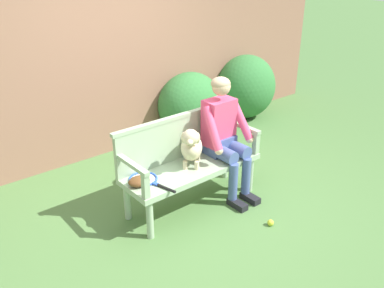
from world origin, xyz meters
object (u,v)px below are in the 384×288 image
dog_on_bench (191,146)px  tennis_ball (271,223)px  garden_bench (192,171)px  baseball_glove (139,181)px  person_seated (224,132)px  tennis_racket (145,180)px

dog_on_bench → tennis_ball: dog_on_bench is taller
garden_bench → baseball_glove: baseball_glove is taller
person_seated → garden_bench: bearing=177.6°
garden_bench → tennis_ball: (0.36, -0.82, -0.38)m
garden_bench → tennis_racket: tennis_racket is taller
baseball_glove → tennis_ball: baseball_glove is taller
garden_bench → dog_on_bench: 0.30m
person_seated → tennis_racket: (-1.00, 0.06, -0.26)m
garden_bench → tennis_ball: 0.97m
person_seated → tennis_racket: 1.04m
baseball_glove → dog_on_bench: bearing=8.2°
dog_on_bench → baseball_glove: 0.66m
person_seated → tennis_ball: bearing=-95.3°
garden_bench → person_seated: 0.55m
dog_on_bench → tennis_ball: 1.12m
person_seated → tennis_ball: (-0.07, -0.80, -0.71)m
person_seated → baseball_glove: (-1.09, 0.03, -0.22)m
tennis_racket → baseball_glove: baseball_glove is taller
tennis_racket → baseball_glove: 0.11m
tennis_ball → person_seated: bearing=84.7°
dog_on_bench → tennis_ball: bearing=-64.8°
tennis_racket → baseball_glove: (-0.09, -0.04, 0.04)m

